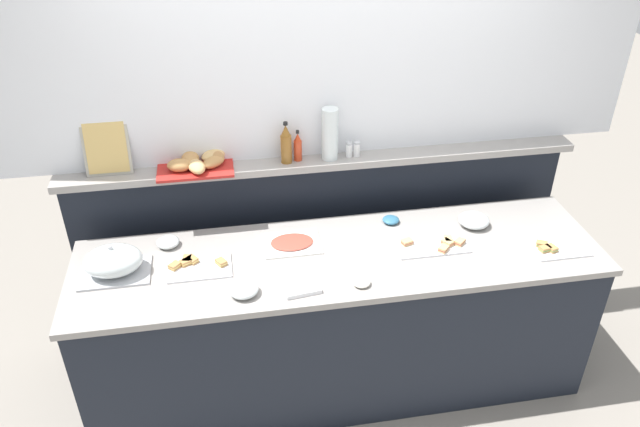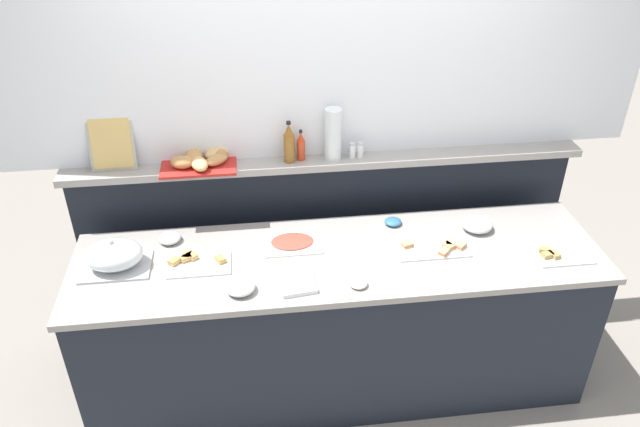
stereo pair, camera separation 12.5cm
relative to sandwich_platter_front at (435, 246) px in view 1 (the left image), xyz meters
The scene contains 22 objects.
ground_plane 1.22m from the sandwich_platter_front, 129.21° to the left, with size 12.00×12.00×0.00m, color gray.
buffet_counter 0.69m from the sandwich_platter_front, behind, with size 2.74×0.73×0.91m.
back_ledge_unit 0.80m from the sandwich_platter_front, 132.04° to the left, with size 2.88×0.22×1.24m.
upper_wall_panel 1.26m from the sandwich_platter_front, 130.83° to the left, with size 3.48×0.08×1.36m, color white.
sandwich_platter_front is the anchor object (origin of this frame).
sandwich_platter_side 0.63m from the sandwich_platter_front, 10.75° to the right, with size 0.29×0.21×0.04m.
sandwich_platter_rear 1.23m from the sandwich_platter_front, behind, with size 0.32×0.20×0.04m.
cold_cuts_platter 0.75m from the sandwich_platter_front, 168.16° to the left, with size 0.30×0.23×0.02m.
serving_cloche 1.63m from the sandwich_platter_front, behind, with size 0.34×0.24×0.17m.
glass_bowl_large 1.40m from the sandwich_platter_front, 169.57° to the left, with size 0.12×0.12×0.05m.
glass_bowl_medium 1.03m from the sandwich_platter_front, 168.38° to the right, with size 0.14×0.14×0.06m.
glass_bowl_small 0.32m from the sandwich_platter_front, 30.89° to the left, with size 0.17×0.17×0.07m.
condiment_bowl_dark 0.51m from the sandwich_platter_front, 152.31° to the right, with size 0.09×0.09×0.03m, color silver.
condiment_bowl_cream 0.32m from the sandwich_platter_front, 121.08° to the left, with size 0.09×0.09×0.03m, color teal.
napkin_stack 0.77m from the sandwich_platter_front, 165.17° to the right, with size 0.17×0.17×0.02m, color white.
vinegar_bottle_amber 0.95m from the sandwich_platter_front, 146.25° to the left, with size 0.06×0.06×0.24m.
hot_sauce_bottle 0.90m from the sandwich_platter_front, 142.82° to the left, with size 0.04×0.04×0.18m.
salt_shaker 0.70m from the sandwich_platter_front, 127.28° to the left, with size 0.03×0.03×0.09m.
pepper_shaker 0.68m from the sandwich_platter_front, 123.82° to the left, with size 0.03×0.03×0.09m.
bread_basket 1.32m from the sandwich_platter_front, 157.73° to the left, with size 0.40×0.27×0.08m.
framed_picture 1.78m from the sandwich_platter_front, 162.43° to the left, with size 0.24×0.08×0.29m.
water_carafe 0.82m from the sandwich_platter_front, 134.59° to the left, with size 0.09×0.09×0.29m, color silver.
Camera 1 is at (-0.54, -2.52, 2.81)m, focal length 34.76 mm.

